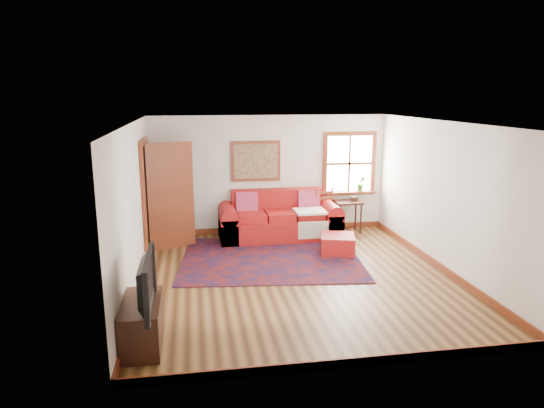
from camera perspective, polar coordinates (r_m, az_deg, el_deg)
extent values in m
plane|color=#3E2410|center=(8.03, 2.85, -8.56)|extent=(5.50, 5.50, 0.00)
cube|color=silver|center=(10.32, -0.30, 3.48)|extent=(5.00, 0.04, 2.50)
cube|color=silver|center=(5.11, 9.56, -6.50)|extent=(5.00, 0.04, 2.50)
cube|color=silver|center=(7.54, -15.94, -0.51)|extent=(0.04, 5.50, 2.50)
cube|color=silver|center=(8.54, 19.57, 0.76)|extent=(0.04, 5.50, 2.50)
cube|color=white|center=(7.49, 3.07, 9.55)|extent=(5.00, 5.50, 0.04)
cube|color=maroon|center=(10.56, -0.28, -2.92)|extent=(5.00, 0.03, 0.12)
cube|color=maroon|center=(7.89, -15.30, -8.94)|extent=(0.03, 5.50, 0.12)
cube|color=maroon|center=(8.85, 18.91, -6.80)|extent=(0.03, 5.50, 0.12)
cube|color=white|center=(10.68, 9.05, 4.73)|extent=(1.00, 0.02, 1.20)
cube|color=maroon|center=(10.60, 9.20, 8.17)|extent=(1.18, 0.06, 0.09)
cube|color=maroon|center=(10.78, 8.96, 1.32)|extent=(1.18, 0.06, 0.09)
cube|color=maroon|center=(10.51, 6.25, 4.68)|extent=(0.09, 0.06, 1.20)
cube|color=maroon|center=(10.85, 11.82, 4.74)|extent=(0.09, 0.06, 1.20)
cube|color=maroon|center=(10.67, 9.08, 4.71)|extent=(1.00, 0.04, 0.05)
cube|color=maroon|center=(10.71, 9.08, 1.38)|extent=(1.15, 0.20, 0.04)
imported|color=#356724|center=(10.74, 10.42, 2.36)|extent=(0.18, 0.15, 0.33)
cube|color=black|center=(9.14, -14.72, 0.40)|extent=(0.02, 0.90, 2.05)
cube|color=maroon|center=(8.66, -14.80, -0.28)|extent=(0.06, 0.09, 2.05)
cube|color=maroon|center=(9.62, -14.28, 1.03)|extent=(0.06, 0.09, 2.05)
cube|color=maroon|center=(8.98, -14.91, 7.09)|extent=(0.06, 1.08, 0.09)
cube|color=maroon|center=(9.40, -11.81, 0.89)|extent=(0.86, 0.35, 2.05)
cube|color=silver|center=(9.38, -11.84, 1.50)|extent=(0.56, 0.22, 1.33)
cube|color=maroon|center=(10.20, -1.95, 5.07)|extent=(1.05, 0.04, 0.85)
cube|color=tan|center=(10.17, -1.93, 5.05)|extent=(0.92, 0.03, 0.72)
cube|color=#56120C|center=(8.85, -0.15, -6.42)|extent=(3.44, 2.88, 0.02)
cube|color=#9F1514|center=(10.04, 0.89, -2.84)|extent=(2.47, 1.02, 0.43)
cube|color=#9F1514|center=(10.28, 0.54, 0.31)|extent=(1.92, 0.28, 0.54)
cube|color=#9F1514|center=(9.90, -5.19, -2.80)|extent=(0.34, 1.02, 0.54)
cube|color=#9F1514|center=(10.26, 6.76, -2.27)|extent=(0.34, 1.02, 0.54)
cube|color=red|center=(10.01, -2.99, 0.14)|extent=(0.45, 0.22, 0.47)
cube|color=red|center=(10.23, 4.33, 0.40)|extent=(0.45, 0.22, 0.47)
cube|color=silver|center=(9.88, 4.50, -0.85)|extent=(0.62, 0.56, 0.04)
cube|color=#9F1514|center=(9.19, 7.73, -4.70)|extent=(0.75, 0.75, 0.35)
cube|color=#321910|center=(10.50, 8.97, 0.21)|extent=(0.57, 0.42, 0.04)
cylinder|color=#321910|center=(10.35, 7.98, -1.88)|extent=(0.04, 0.04, 0.64)
cylinder|color=#321910|center=(10.50, 10.41, -1.76)|extent=(0.04, 0.04, 0.64)
cylinder|color=#321910|center=(10.67, 7.43, -1.42)|extent=(0.04, 0.04, 0.64)
cylinder|color=#321910|center=(10.81, 9.80, -1.31)|extent=(0.04, 0.04, 0.64)
cube|color=tan|center=(10.24, 6.70, -1.01)|extent=(0.56, 0.55, 0.04)
cylinder|color=maroon|center=(10.05, 6.28, -2.78)|extent=(0.04, 0.04, 0.47)
cylinder|color=maroon|center=(10.26, 8.17, -2.50)|extent=(0.04, 0.04, 0.47)
cylinder|color=maroon|center=(10.30, 5.20, -0.90)|extent=(0.04, 0.04, 0.98)
cylinder|color=maroon|center=(10.50, 7.08, -0.67)|extent=(0.04, 0.04, 0.98)
cube|color=maroon|center=(10.34, 6.18, 0.67)|extent=(0.39, 0.14, 0.30)
cube|color=#321910|center=(6.11, -15.01, -13.40)|extent=(0.44, 0.99, 0.54)
imported|color=black|center=(5.72, -15.30, -8.91)|extent=(0.14, 1.08, 0.62)
cylinder|color=silver|center=(6.32, -14.40, -8.86)|extent=(0.12, 0.12, 0.18)
cylinder|color=#FFA53F|center=(6.33, -14.39, -9.11)|extent=(0.07, 0.07, 0.12)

